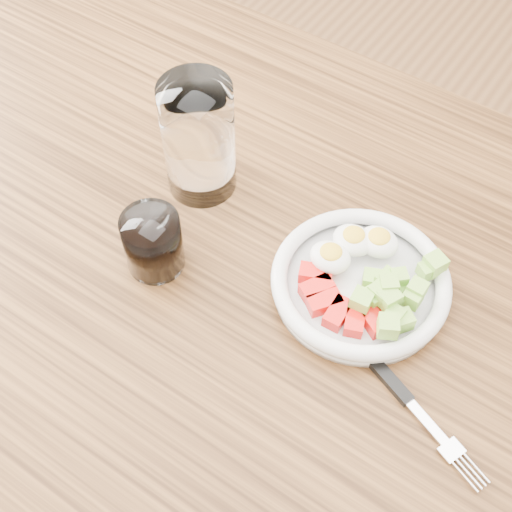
{
  "coord_description": "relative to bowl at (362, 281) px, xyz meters",
  "views": [
    {
      "loc": [
        0.27,
        -0.41,
        1.51
      ],
      "look_at": [
        -0.01,
        0.01,
        0.8
      ],
      "focal_mm": 50.0,
      "sensor_mm": 36.0,
      "label": 1
    }
  ],
  "objects": [
    {
      "name": "bowl",
      "position": [
        0.0,
        0.0,
        0.0
      ],
      "size": [
        0.22,
        0.22,
        0.05
      ],
      "color": "white",
      "rests_on": "dining_table"
    },
    {
      "name": "dining_table",
      "position": [
        -0.11,
        -0.06,
        -0.12
      ],
      "size": [
        1.5,
        0.9,
        0.77
      ],
      "color": "brown",
      "rests_on": "ground"
    },
    {
      "name": "ground",
      "position": [
        -0.11,
        -0.06,
        -0.79
      ],
      "size": [
        4.0,
        4.0,
        0.0
      ],
      "primitive_type": "plane",
      "color": "brown",
      "rests_on": "ground"
    },
    {
      "name": "coffee_glass",
      "position": [
        -0.23,
        -0.11,
        0.02
      ],
      "size": [
        0.07,
        0.07,
        0.08
      ],
      "color": "white",
      "rests_on": "dining_table"
    },
    {
      "name": "water_glass",
      "position": [
        -0.27,
        0.03,
        0.06
      ],
      "size": [
        0.09,
        0.09,
        0.17
      ],
      "primitive_type": "cylinder",
      "color": "white",
      "rests_on": "dining_table"
    },
    {
      "name": "fork",
      "position": [
        0.1,
        -0.09,
        -0.02
      ],
      "size": [
        0.21,
        0.09,
        0.01
      ],
      "color": "black",
      "rests_on": "dining_table"
    }
  ]
}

